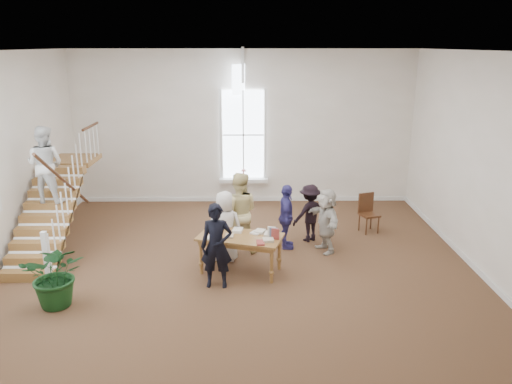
{
  "coord_description": "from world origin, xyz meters",
  "views": [
    {
      "loc": [
        0.19,
        -10.12,
        4.63
      ],
      "look_at": [
        0.33,
        0.4,
        1.49
      ],
      "focal_mm": 35.0,
      "sensor_mm": 36.0,
      "label": 1
    }
  ],
  "objects_px": {
    "library_table": "(240,240)",
    "side_chair": "(368,210)",
    "police_officer": "(217,246)",
    "person_yellow": "(239,213)",
    "elderly_woman": "(225,226)",
    "woman_cluster_a": "(286,217)",
    "woman_cluster_c": "(326,220)",
    "woman_cluster_b": "(310,213)",
    "floor_plant": "(56,274)"
  },
  "relations": [
    {
      "from": "police_officer",
      "to": "woman_cluster_a",
      "type": "height_order",
      "value": "police_officer"
    },
    {
      "from": "library_table",
      "to": "woman_cluster_b",
      "type": "distance_m",
      "value": 2.38
    },
    {
      "from": "library_table",
      "to": "floor_plant",
      "type": "xyz_separation_m",
      "value": [
        -3.31,
        -1.38,
        -0.1
      ]
    },
    {
      "from": "police_officer",
      "to": "woman_cluster_b",
      "type": "height_order",
      "value": "police_officer"
    },
    {
      "from": "woman_cluster_a",
      "to": "floor_plant",
      "type": "bearing_deg",
      "value": 123.95
    },
    {
      "from": "police_officer",
      "to": "person_yellow",
      "type": "xyz_separation_m",
      "value": [
        0.4,
        1.75,
        0.09
      ]
    },
    {
      "from": "elderly_woman",
      "to": "woman_cluster_b",
      "type": "distance_m",
      "value": 2.29
    },
    {
      "from": "woman_cluster_a",
      "to": "floor_plant",
      "type": "height_order",
      "value": "woman_cluster_a"
    },
    {
      "from": "police_officer",
      "to": "woman_cluster_c",
      "type": "height_order",
      "value": "police_officer"
    },
    {
      "from": "woman_cluster_a",
      "to": "woman_cluster_c",
      "type": "height_order",
      "value": "woman_cluster_a"
    },
    {
      "from": "elderly_woman",
      "to": "side_chair",
      "type": "height_order",
      "value": "elderly_woman"
    },
    {
      "from": "person_yellow",
      "to": "woman_cluster_c",
      "type": "xyz_separation_m",
      "value": [
        2.0,
        -0.03,
        -0.19
      ]
    },
    {
      "from": "elderly_woman",
      "to": "woman_cluster_b",
      "type": "xyz_separation_m",
      "value": [
        2.0,
        1.12,
        -0.08
      ]
    },
    {
      "from": "woman_cluster_b",
      "to": "library_table",
      "type": "bearing_deg",
      "value": 16.4
    },
    {
      "from": "library_table",
      "to": "woman_cluster_c",
      "type": "height_order",
      "value": "woman_cluster_c"
    },
    {
      "from": "police_officer",
      "to": "floor_plant",
      "type": "distance_m",
      "value": 2.96
    },
    {
      "from": "side_chair",
      "to": "woman_cluster_a",
      "type": "bearing_deg",
      "value": -172.29
    },
    {
      "from": "elderly_woman",
      "to": "side_chair",
      "type": "relative_size",
      "value": 1.6
    },
    {
      "from": "elderly_woman",
      "to": "floor_plant",
      "type": "height_order",
      "value": "elderly_woman"
    },
    {
      "from": "police_officer",
      "to": "person_yellow",
      "type": "distance_m",
      "value": 1.8
    },
    {
      "from": "library_table",
      "to": "side_chair",
      "type": "distance_m",
      "value": 3.98
    },
    {
      "from": "elderly_woman",
      "to": "woman_cluster_a",
      "type": "distance_m",
      "value": 1.55
    },
    {
      "from": "library_table",
      "to": "floor_plant",
      "type": "distance_m",
      "value": 3.59
    },
    {
      "from": "elderly_woman",
      "to": "person_yellow",
      "type": "xyz_separation_m",
      "value": [
        0.3,
        0.5,
        0.15
      ]
    },
    {
      "from": "police_officer",
      "to": "side_chair",
      "type": "bearing_deg",
      "value": 41.34
    },
    {
      "from": "woman_cluster_b",
      "to": "person_yellow",
      "type": "bearing_deg",
      "value": -9.7
    },
    {
      "from": "library_table",
      "to": "side_chair",
      "type": "relative_size",
      "value": 1.91
    },
    {
      "from": "side_chair",
      "to": "police_officer",
      "type": "bearing_deg",
      "value": -159.43
    },
    {
      "from": "library_table",
      "to": "police_officer",
      "type": "bearing_deg",
      "value": -107.84
    },
    {
      "from": "library_table",
      "to": "woman_cluster_a",
      "type": "xyz_separation_m",
      "value": [
        1.05,
        1.27,
        0.05
      ]
    },
    {
      "from": "police_officer",
      "to": "woman_cluster_c",
      "type": "xyz_separation_m",
      "value": [
        2.4,
        1.72,
        -0.1
      ]
    },
    {
      "from": "library_table",
      "to": "woman_cluster_b",
      "type": "xyz_separation_m",
      "value": [
        1.65,
        1.72,
        -0.01
      ]
    },
    {
      "from": "elderly_woman",
      "to": "woman_cluster_c",
      "type": "bearing_deg",
      "value": -158.5
    },
    {
      "from": "floor_plant",
      "to": "side_chair",
      "type": "relative_size",
      "value": 1.25
    },
    {
      "from": "woman_cluster_b",
      "to": "side_chair",
      "type": "xyz_separation_m",
      "value": [
        1.56,
        0.63,
        -0.15
      ]
    },
    {
      "from": "police_officer",
      "to": "side_chair",
      "type": "distance_m",
      "value": 4.74
    },
    {
      "from": "police_officer",
      "to": "woman_cluster_a",
      "type": "distance_m",
      "value": 2.44
    },
    {
      "from": "woman_cluster_a",
      "to": "woman_cluster_b",
      "type": "relative_size",
      "value": 1.09
    },
    {
      "from": "police_officer",
      "to": "floor_plant",
      "type": "relative_size",
      "value": 1.38
    },
    {
      "from": "elderly_woman",
      "to": "woman_cluster_a",
      "type": "xyz_separation_m",
      "value": [
        1.4,
        0.67,
        -0.02
      ]
    },
    {
      "from": "woman_cluster_b",
      "to": "woman_cluster_c",
      "type": "xyz_separation_m",
      "value": [
        0.3,
        -0.65,
        0.04
      ]
    },
    {
      "from": "library_table",
      "to": "elderly_woman",
      "type": "xyz_separation_m",
      "value": [
        -0.35,
        0.6,
        0.07
      ]
    },
    {
      "from": "person_yellow",
      "to": "woman_cluster_b",
      "type": "relative_size",
      "value": 1.33
    },
    {
      "from": "police_officer",
      "to": "woman_cluster_b",
      "type": "distance_m",
      "value": 3.17
    },
    {
      "from": "library_table",
      "to": "person_yellow",
      "type": "relative_size",
      "value": 1.01
    },
    {
      "from": "woman_cluster_a",
      "to": "elderly_woman",
      "type": "bearing_deg",
      "value": 118.32
    },
    {
      "from": "library_table",
      "to": "elderly_woman",
      "type": "bearing_deg",
      "value": 137.27
    },
    {
      "from": "woman_cluster_b",
      "to": "woman_cluster_c",
      "type": "bearing_deg",
      "value": 84.91
    },
    {
      "from": "floor_plant",
      "to": "side_chair",
      "type": "height_order",
      "value": "floor_plant"
    },
    {
      "from": "woman_cluster_b",
      "to": "woman_cluster_c",
      "type": "height_order",
      "value": "woman_cluster_c"
    }
  ]
}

